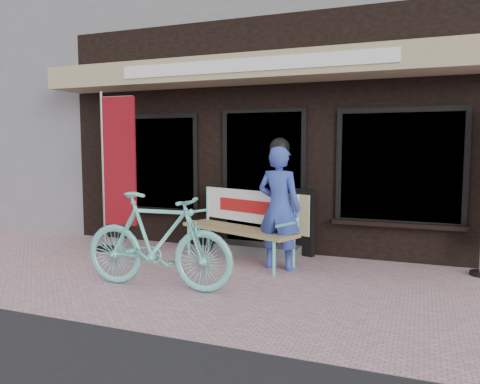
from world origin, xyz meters
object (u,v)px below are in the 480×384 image
at_px(nobori_red, 117,170).
at_px(menu_stand, 299,221).
at_px(bench, 243,220).
at_px(person, 279,205).
at_px(bicycle, 157,241).

relative_size(nobori_red, menu_stand, 2.45).
bearing_deg(bench, nobori_red, -153.54).
bearing_deg(menu_stand, person, -72.70).
relative_size(bench, bicycle, 1.02).
relative_size(person, menu_stand, 1.74).
bearing_deg(bench, menu_stand, 66.12).
height_order(bench, bicycle, bicycle).
height_order(person, menu_stand, person).
relative_size(person, bicycle, 0.95).
relative_size(person, nobori_red, 0.71).
bearing_deg(nobori_red, menu_stand, 15.24).
bearing_deg(person, bicycle, -119.94).
bearing_deg(bench, person, 0.42).
height_order(bench, menu_stand, same).
distance_m(bench, person, 0.71).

